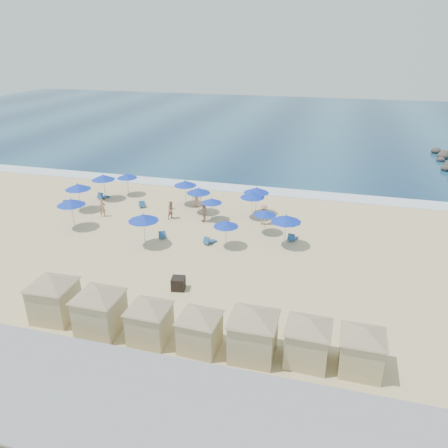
{
  "coord_description": "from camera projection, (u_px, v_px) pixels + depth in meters",
  "views": [
    {
      "loc": [
        11.34,
        -26.65,
        14.48
      ],
      "look_at": [
        3.16,
        3.0,
        1.37
      ],
      "focal_mm": 35.0,
      "sensor_mm": 36.0,
      "label": 1
    }
  ],
  "objects": [
    {
      "name": "ocean",
      "position": [
        282.0,
        123.0,
        80.85
      ],
      "size": [
        160.0,
        80.0,
        0.06
      ],
      "primitive_type": "cube",
      "color": "navy",
      "rests_on": "ground"
    },
    {
      "name": "cabana_1",
      "position": [
        99.0,
        304.0,
        22.83
      ],
      "size": [
        4.69,
        4.69,
        2.94
      ],
      "color": "tan",
      "rests_on": "ground"
    },
    {
      "name": "ground",
      "position": [
        172.0,
        252.0,
        32.09
      ],
      "size": [
        160.0,
        160.0,
        0.0
      ],
      "primitive_type": "plane",
      "color": "#D4BB87",
      "rests_on": "ground"
    },
    {
      "name": "surf_line",
      "position": [
        227.0,
        188.0,
        45.82
      ],
      "size": [
        160.0,
        2.5,
        0.08
      ],
      "primitive_type": "cube",
      "color": "white",
      "rests_on": "ground"
    },
    {
      "name": "umbrella_5",
      "position": [
        198.0,
        190.0,
        38.45
      ],
      "size": [
        2.15,
        2.15,
        2.45
      ],
      "color": "#A5A8AD",
      "rests_on": "ground"
    },
    {
      "name": "umbrella_4",
      "position": [
        185.0,
        183.0,
        40.42
      ],
      "size": [
        2.14,
        2.14,
        2.44
      ],
      "color": "#A5A8AD",
      "rests_on": "ground"
    },
    {
      "name": "cabana_6",
      "position": [
        363.0,
        344.0,
        20.12
      ],
      "size": [
        4.18,
        4.18,
        2.63
      ],
      "color": "tan",
      "rests_on": "ground"
    },
    {
      "name": "cabana_0",
      "position": [
        53.0,
        292.0,
        23.91
      ],
      "size": [
        4.67,
        4.67,
        2.93
      ],
      "color": "tan",
      "rests_on": "ground"
    },
    {
      "name": "cabana_4",
      "position": [
        253.0,
        327.0,
        21.0
      ],
      "size": [
        4.68,
        4.68,
        2.94
      ],
      "color": "tan",
      "rests_on": "ground"
    },
    {
      "name": "beach_chair_0",
      "position": [
        68.0,
        203.0,
        40.84
      ],
      "size": [
        0.69,
        1.31,
        0.69
      ],
      "color": "navy",
      "rests_on": "ground"
    },
    {
      "name": "cabana_3",
      "position": [
        200.0,
        324.0,
        21.57
      ],
      "size": [
        4.04,
        4.04,
        2.53
      ],
      "color": "tan",
      "rests_on": "ground"
    },
    {
      "name": "umbrella_11",
      "position": [
        286.0,
        219.0,
        32.1
      ],
      "size": [
        2.29,
        2.29,
        2.61
      ],
      "color": "#A5A8AD",
      "rests_on": "ground"
    },
    {
      "name": "beachgoer_4",
      "position": [
        197.0,
        197.0,
        40.45
      ],
      "size": [
        1.0,
        0.81,
        1.77
      ],
      "primitive_type": "imported",
      "rotation": [
        0.0,
        0.0,
        3.48
      ],
      "color": "#AC7A5F",
      "rests_on": "ground"
    },
    {
      "name": "umbrella_1",
      "position": [
        78.0,
        187.0,
        38.96
      ],
      "size": [
        2.31,
        2.31,
        2.63
      ],
      "color": "#A5A8AD",
      "rests_on": "ground"
    },
    {
      "name": "beachgoer_1",
      "position": [
        172.0,
        210.0,
        37.72
      ],
      "size": [
        0.93,
        0.98,
        1.59
      ],
      "primitive_type": "imported",
      "rotation": [
        0.0,
        0.0,
        0.98
      ],
      "color": "#AC7A5F",
      "rests_on": "ground"
    },
    {
      "name": "umbrella_10",
      "position": [
        265.0,
        213.0,
        34.48
      ],
      "size": [
        1.81,
        1.81,
        2.06
      ],
      "color": "#A5A8AD",
      "rests_on": "ground"
    },
    {
      "name": "beach_chair_3",
      "position": [
        162.0,
        235.0,
        34.33
      ],
      "size": [
        0.98,
        1.33,
        0.67
      ],
      "color": "navy",
      "rests_on": "ground"
    },
    {
      "name": "cabana_2",
      "position": [
        149.0,
        315.0,
        22.21
      ],
      "size": [
        4.17,
        4.17,
        2.61
      ],
      "color": "tan",
      "rests_on": "ground"
    },
    {
      "name": "beach_chair_1",
      "position": [
        103.0,
        196.0,
        42.63
      ],
      "size": [
        0.84,
        1.41,
        0.73
      ],
      "color": "navy",
      "rests_on": "ground"
    },
    {
      "name": "umbrella_3",
      "position": [
        71.0,
        202.0,
        35.25
      ],
      "size": [
        2.32,
        2.32,
        2.64
      ],
      "color": "#A5A8AD",
      "rests_on": "ground"
    },
    {
      "name": "umbrella_9",
      "position": [
        252.0,
        195.0,
        37.37
      ],
      "size": [
        2.15,
        2.15,
        2.44
      ],
      "color": "#A5A8AD",
      "rests_on": "ground"
    },
    {
      "name": "cabana_5",
      "position": [
        308.0,
        334.0,
        20.67
      ],
      "size": [
        4.31,
        4.31,
        2.71
      ],
      "color": "tan",
      "rests_on": "ground"
    },
    {
      "name": "umbrella_12",
      "position": [
        212.0,
        201.0,
        36.98
      ],
      "size": [
        1.82,
        1.82,
        2.08
      ],
      "color": "#A5A8AD",
      "rests_on": "ground"
    },
    {
      "name": "umbrella_8",
      "position": [
        226.0,
        224.0,
        32.16
      ],
      "size": [
        1.91,
        1.91,
        2.17
      ],
      "color": "#A5A8AD",
      "rests_on": "ground"
    },
    {
      "name": "umbrella_7",
      "position": [
        256.0,
        190.0,
        38.1
      ],
      "size": [
        2.29,
        2.29,
        2.61
      ],
      "color": "#A5A8AD",
      "rests_on": "ground"
    },
    {
      "name": "umbrella_2",
      "position": [
        127.0,
        176.0,
        42.98
      ],
      "size": [
        2.02,
        2.02,
        2.3
      ],
      "color": "#A5A8AD",
      "rests_on": "ground"
    },
    {
      "name": "seawall",
      "position": [
        61.0,
        368.0,
        19.86
      ],
      "size": [
        160.0,
        6.1,
        1.22
      ],
      "color": "gray",
      "rests_on": "ground"
    },
    {
      "name": "beach_chair_4",
      "position": [
        209.0,
        241.0,
        33.33
      ],
      "size": [
        0.95,
        1.27,
        0.64
      ],
      "color": "navy",
      "rests_on": "ground"
    },
    {
      "name": "trash_bin",
      "position": [
        178.0,
        283.0,
        27.18
      ],
      "size": [
        0.94,
        0.94,
        0.81
      ],
      "primitive_type": "cube",
      "rotation": [
        0.0,
        0.0,
        0.17
      ],
      "color": "black",
      "rests_on": "ground"
    },
    {
      "name": "beachgoer_3",
      "position": [
        264.0,
        215.0,
        36.53
      ],
      "size": [
        1.2,
        0.79,
        1.75
      ],
      "primitive_type": "imported",
      "rotation": [
        0.0,
        0.0,
        3.01
      ],
      "color": "#AC7A5F",
      "rests_on": "ground"
    },
    {
      "name": "beachgoer_0",
      "position": [
        102.0,
        208.0,
        38.18
      ],
      "size": [
        0.68,
        0.59,
        1.57
      ],
      "primitive_type": "imported",
      "rotation": [
        0.0,
        0.0,
        0.44
      ],
      "color": "#AC7A5F",
      "rests_on": "ground"
    },
    {
      "name": "umbrella_6",
      "position": [
        143.0,
        218.0,
        32.21
      ],
      "size": [
        2.31,
        2.31,
        2.63
      ],
      "color": "#A5A8AD",
      "rests_on": "ground"
    },
    {
      "name": "beach_chair_2",
      "position": [
        142.0,
        204.0,
        40.61
      ],
      "size": [
        1.0,
        1.34,
        0.68
      ],
      "color": "navy",
      "rests_on": "ground"
    },
    {
      "name": "beach_chair_5",
      "position": [
        292.0,
        238.0,
        33.86
      ],
      "size": [
        0.8,
        1.29,
        0.66
      ],
      "color": "navy",
      "rests_on": "ground"
    },
    {
      "name": "umbrella_0",
      "position": [
        103.0,
        177.0,
        41.7
      ],
      "size": [
        2.27,
        2.27,
        2.59
      ],
      "color": "#A5A8AD",
      "rests_on": "ground"
    },
    {
      "name": "beachgoer_2",
      "position": [
        204.0,
        212.0,
        37.09
      ],
      "size": [
        0.93,
        1.05,
        1.71
      ],
      "primitive_type": "imported",
      "rotation": [
        0.0,
        0.0,
        5.34
      ],
      "color": "#AC7A5F",
      "rests_on": "ground"
    }
  ]
}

